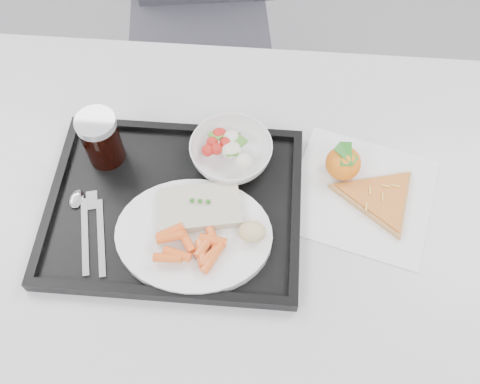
{
  "coord_description": "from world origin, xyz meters",
  "views": [
    {
      "loc": [
        0.07,
        -0.17,
        1.6
      ],
      "look_at": [
        0.03,
        0.32,
        0.77
      ],
      "focal_mm": 40.0,
      "sensor_mm": 36.0,
      "label": 1
    }
  ],
  "objects_px": {
    "tray": "(175,207)",
    "tangerine": "(343,163)",
    "chair": "(202,7)",
    "dinner_plate": "(194,235)",
    "table": "(226,222)",
    "pizza_slice": "(380,198)",
    "salad_bowl": "(231,152)",
    "cola_glass": "(101,138)"
  },
  "relations": [
    {
      "from": "table",
      "to": "salad_bowl",
      "type": "relative_size",
      "value": 7.89
    },
    {
      "from": "table",
      "to": "tangerine",
      "type": "distance_m",
      "value": 0.25
    },
    {
      "from": "table",
      "to": "tray",
      "type": "bearing_deg",
      "value": -169.79
    },
    {
      "from": "table",
      "to": "pizza_slice",
      "type": "xyz_separation_m",
      "value": [
        0.28,
        0.03,
        0.08
      ]
    },
    {
      "from": "salad_bowl",
      "to": "pizza_slice",
      "type": "bearing_deg",
      "value": -12.22
    },
    {
      "from": "chair",
      "to": "dinner_plate",
      "type": "height_order",
      "value": "chair"
    },
    {
      "from": "table",
      "to": "tangerine",
      "type": "relative_size",
      "value": 13.91
    },
    {
      "from": "table",
      "to": "pizza_slice",
      "type": "distance_m",
      "value": 0.29
    },
    {
      "from": "cola_glass",
      "to": "tangerine",
      "type": "distance_m",
      "value": 0.44
    },
    {
      "from": "tangerine",
      "to": "pizza_slice",
      "type": "relative_size",
      "value": 0.38
    },
    {
      "from": "cola_glass",
      "to": "tangerine",
      "type": "relative_size",
      "value": 1.25
    },
    {
      "from": "chair",
      "to": "tangerine",
      "type": "bearing_deg",
      "value": -62.62
    },
    {
      "from": "dinner_plate",
      "to": "salad_bowl",
      "type": "distance_m",
      "value": 0.17
    },
    {
      "from": "tray",
      "to": "tangerine",
      "type": "bearing_deg",
      "value": 18.5
    },
    {
      "from": "table",
      "to": "tray",
      "type": "height_order",
      "value": "tray"
    },
    {
      "from": "pizza_slice",
      "to": "dinner_plate",
      "type": "bearing_deg",
      "value": -161.8
    },
    {
      "from": "tray",
      "to": "tangerine",
      "type": "xyz_separation_m",
      "value": [
        0.3,
        0.1,
        0.03
      ]
    },
    {
      "from": "table",
      "to": "pizza_slice",
      "type": "relative_size",
      "value": 5.29
    },
    {
      "from": "chair",
      "to": "tray",
      "type": "height_order",
      "value": "chair"
    },
    {
      "from": "salad_bowl",
      "to": "dinner_plate",
      "type": "bearing_deg",
      "value": -106.67
    },
    {
      "from": "table",
      "to": "cola_glass",
      "type": "height_order",
      "value": "cola_glass"
    },
    {
      "from": "cola_glass",
      "to": "salad_bowl",
      "type": "bearing_deg",
      "value": 2.49
    },
    {
      "from": "chair",
      "to": "salad_bowl",
      "type": "bearing_deg",
      "value": -77.64
    },
    {
      "from": "dinner_plate",
      "to": "tangerine",
      "type": "xyz_separation_m",
      "value": [
        0.26,
        0.16,
        0.01
      ]
    },
    {
      "from": "chair",
      "to": "tangerine",
      "type": "height_order",
      "value": "chair"
    },
    {
      "from": "dinner_plate",
      "to": "salad_bowl",
      "type": "relative_size",
      "value": 1.78
    },
    {
      "from": "dinner_plate",
      "to": "cola_glass",
      "type": "bearing_deg",
      "value": 139.69
    },
    {
      "from": "table",
      "to": "chair",
      "type": "distance_m",
      "value": 0.8
    },
    {
      "from": "table",
      "to": "tangerine",
      "type": "xyz_separation_m",
      "value": [
        0.21,
        0.08,
        0.1
      ]
    },
    {
      "from": "dinner_plate",
      "to": "salad_bowl",
      "type": "xyz_separation_m",
      "value": [
        0.05,
        0.17,
        0.01
      ]
    },
    {
      "from": "cola_glass",
      "to": "pizza_slice",
      "type": "height_order",
      "value": "cola_glass"
    },
    {
      "from": "salad_bowl",
      "to": "chair",
      "type": "bearing_deg",
      "value": 102.36
    },
    {
      "from": "table",
      "to": "salad_bowl",
      "type": "xyz_separation_m",
      "value": [
        0.0,
        0.09,
        0.11
      ]
    },
    {
      "from": "cola_glass",
      "to": "dinner_plate",
      "type": "bearing_deg",
      "value": -40.31
    },
    {
      "from": "tray",
      "to": "dinner_plate",
      "type": "xyz_separation_m",
      "value": [
        0.04,
        -0.06,
        0.02
      ]
    },
    {
      "from": "table",
      "to": "chair",
      "type": "bearing_deg",
      "value": 100.63
    },
    {
      "from": "tray",
      "to": "cola_glass",
      "type": "distance_m",
      "value": 0.18
    },
    {
      "from": "tray",
      "to": "pizza_slice",
      "type": "height_order",
      "value": "tray"
    },
    {
      "from": "table",
      "to": "pizza_slice",
      "type": "height_order",
      "value": "pizza_slice"
    },
    {
      "from": "salad_bowl",
      "to": "pizza_slice",
      "type": "relative_size",
      "value": 0.67
    },
    {
      "from": "chair",
      "to": "table",
      "type": "bearing_deg",
      "value": -79.37
    },
    {
      "from": "salad_bowl",
      "to": "pizza_slice",
      "type": "height_order",
      "value": "salad_bowl"
    }
  ]
}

